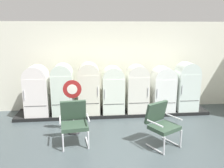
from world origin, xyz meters
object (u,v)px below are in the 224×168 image
at_px(refrigerator_2, 89,87).
at_px(armchair_right, 161,122).
at_px(sign_stand, 73,107).
at_px(armchair_left, 74,120).
at_px(refrigerator_5, 163,88).
at_px(refrigerator_0, 37,89).
at_px(refrigerator_3, 113,88).
at_px(refrigerator_1, 63,88).
at_px(refrigerator_4, 137,87).
at_px(refrigerator_6, 187,85).

distance_m(refrigerator_2, armchair_right, 2.69).
bearing_deg(refrigerator_2, sign_stand, -108.74).
height_order(armchair_left, sign_stand, sign_stand).
relative_size(refrigerator_5, armchair_right, 1.38).
xyz_separation_m(refrigerator_0, refrigerator_3, (2.33, 0.02, -0.04)).
distance_m(refrigerator_1, refrigerator_4, 2.32).
bearing_deg(refrigerator_6, refrigerator_5, 177.33).
bearing_deg(refrigerator_4, refrigerator_2, 178.88).
bearing_deg(refrigerator_5, armchair_left, -146.72).
height_order(refrigerator_4, sign_stand, refrigerator_4).
bearing_deg(refrigerator_6, refrigerator_0, 179.88).
height_order(refrigerator_4, refrigerator_5, refrigerator_4).
height_order(refrigerator_3, refrigerator_4, refrigerator_4).
bearing_deg(refrigerator_0, armchair_right, -32.55).
bearing_deg(refrigerator_0, refrigerator_5, 0.38).
relative_size(refrigerator_3, refrigerator_4, 0.97).
relative_size(armchair_right, sign_stand, 0.71).
bearing_deg(armchair_right, refrigerator_0, 147.45).
relative_size(refrigerator_6, sign_stand, 1.08).
relative_size(refrigerator_1, armchair_right, 1.52).
distance_m(refrigerator_6, armchair_right, 2.56).
distance_m(refrigerator_2, refrigerator_3, 0.76).
xyz_separation_m(refrigerator_3, armchair_right, (0.92, -2.09, -0.29)).
relative_size(refrigerator_3, sign_stand, 1.02).
xyz_separation_m(refrigerator_1, refrigerator_5, (3.17, 0.01, -0.08)).
relative_size(armchair_left, sign_stand, 0.71).
bearing_deg(refrigerator_2, refrigerator_0, -179.58).
relative_size(refrigerator_3, armchair_left, 1.42).
bearing_deg(armchair_left, refrigerator_6, 26.64).
xyz_separation_m(armchair_right, sign_stand, (-2.09, 0.85, 0.14)).
distance_m(refrigerator_1, armchair_right, 3.26).
xyz_separation_m(refrigerator_3, sign_stand, (-1.17, -1.24, -0.16)).
relative_size(refrigerator_0, refrigerator_6, 0.98).
distance_m(refrigerator_1, refrigerator_2, 0.80).
distance_m(refrigerator_2, refrigerator_6, 3.15).
relative_size(refrigerator_3, armchair_right, 1.42).
height_order(refrigerator_3, sign_stand, refrigerator_3).
xyz_separation_m(refrigerator_4, armchair_right, (0.15, -2.05, -0.32)).
height_order(refrigerator_0, refrigerator_5, refrigerator_0).
xyz_separation_m(refrigerator_1, refrigerator_6, (3.95, -0.03, -0.01)).
relative_size(refrigerator_0, refrigerator_2, 0.96).
xyz_separation_m(refrigerator_3, refrigerator_5, (1.62, 0.00, -0.02)).
height_order(refrigerator_3, armchair_left, refrigerator_3).
height_order(refrigerator_3, armchair_right, refrigerator_3).
bearing_deg(refrigerator_3, refrigerator_6, -0.75).
bearing_deg(armchair_left, sign_stand, 95.52).
bearing_deg(armchair_left, refrigerator_4, 42.89).
height_order(refrigerator_2, refrigerator_4, refrigerator_2).
xyz_separation_m(refrigerator_2, refrigerator_6, (3.15, -0.02, -0.02)).
bearing_deg(refrigerator_1, armchair_left, -76.25).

